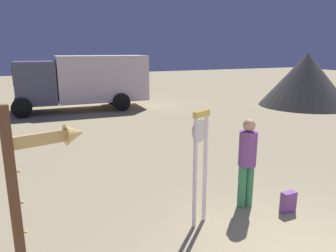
{
  "coord_description": "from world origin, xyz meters",
  "views": [
    {
      "loc": [
        -3.55,
        -2.37,
        3.05
      ],
      "look_at": [
        -0.36,
        4.55,
        1.2
      ],
      "focal_mm": 33.76,
      "sensor_mm": 36.0,
      "label": 1
    }
  ],
  "objects_px": {
    "arrow_sign": "(38,179)",
    "person_near_clock": "(247,159)",
    "box_truck_near": "(85,80)",
    "dome_tent": "(306,80)",
    "backpack": "(288,202)",
    "standing_clock": "(200,157)"
  },
  "relations": [
    {
      "from": "standing_clock",
      "to": "arrow_sign",
      "type": "distance_m",
      "value": 2.72
    },
    {
      "from": "standing_clock",
      "to": "arrow_sign",
      "type": "bearing_deg",
      "value": -163.96
    },
    {
      "from": "dome_tent",
      "to": "arrow_sign",
      "type": "bearing_deg",
      "value": -147.57
    },
    {
      "from": "backpack",
      "to": "dome_tent",
      "type": "height_order",
      "value": "dome_tent"
    },
    {
      "from": "person_near_clock",
      "to": "backpack",
      "type": "distance_m",
      "value": 1.14
    },
    {
      "from": "arrow_sign",
      "to": "dome_tent",
      "type": "relative_size",
      "value": 0.52
    },
    {
      "from": "standing_clock",
      "to": "backpack",
      "type": "distance_m",
      "value": 2.09
    },
    {
      "from": "standing_clock",
      "to": "box_truck_near",
      "type": "bearing_deg",
      "value": 88.47
    },
    {
      "from": "box_truck_near",
      "to": "person_near_clock",
      "type": "bearing_deg",
      "value": -86.05
    },
    {
      "from": "arrow_sign",
      "to": "standing_clock",
      "type": "bearing_deg",
      "value": 16.04
    },
    {
      "from": "arrow_sign",
      "to": "box_truck_near",
      "type": "bearing_deg",
      "value": 77.3
    },
    {
      "from": "backpack",
      "to": "box_truck_near",
      "type": "height_order",
      "value": "box_truck_near"
    },
    {
      "from": "box_truck_near",
      "to": "dome_tent",
      "type": "relative_size",
      "value": 1.39
    },
    {
      "from": "backpack",
      "to": "box_truck_near",
      "type": "bearing_deg",
      "value": 96.56
    },
    {
      "from": "dome_tent",
      "to": "standing_clock",
      "type": "bearing_deg",
      "value": -144.48
    },
    {
      "from": "standing_clock",
      "to": "arrow_sign",
      "type": "height_order",
      "value": "arrow_sign"
    },
    {
      "from": "arrow_sign",
      "to": "backpack",
      "type": "distance_m",
      "value": 4.59
    },
    {
      "from": "person_near_clock",
      "to": "box_truck_near",
      "type": "relative_size",
      "value": 0.27
    },
    {
      "from": "arrow_sign",
      "to": "person_near_clock",
      "type": "relative_size",
      "value": 1.4
    },
    {
      "from": "box_truck_near",
      "to": "dome_tent",
      "type": "xyz_separation_m",
      "value": [
        11.14,
        -4.01,
        -0.09
      ]
    },
    {
      "from": "backpack",
      "to": "standing_clock",
      "type": "bearing_deg",
      "value": 168.65
    },
    {
      "from": "backpack",
      "to": "box_truck_near",
      "type": "relative_size",
      "value": 0.06
    }
  ]
}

